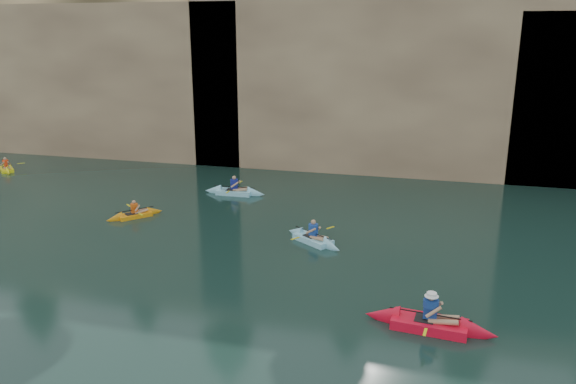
# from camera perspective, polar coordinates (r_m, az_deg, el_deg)

# --- Properties ---
(ground) EXTENTS (160.00, 160.00, 0.00)m
(ground) POSITION_cam_1_polar(r_m,az_deg,el_deg) (15.17, -7.37, -17.80)
(ground) COLOR black
(ground) RESTS_ON ground
(cliff) EXTENTS (70.00, 16.00, 12.00)m
(cliff) POSITION_cam_1_polar(r_m,az_deg,el_deg) (41.97, 8.22, 12.55)
(cliff) COLOR tan
(cliff) RESTS_ON ground
(cliff_slab_west) EXTENTS (26.00, 2.40, 10.56)m
(cliff_slab_west) POSITION_cam_1_polar(r_m,az_deg,el_deg) (42.48, -21.61, 10.68)
(cliff_slab_west) COLOR tan
(cliff_slab_west) RESTS_ON ground
(cliff_slab_center) EXTENTS (24.00, 2.40, 11.40)m
(cliff_slab_center) POSITION_cam_1_polar(r_m,az_deg,el_deg) (34.43, 10.04, 11.25)
(cliff_slab_center) COLOR tan
(cliff_slab_center) RESTS_ON ground
(sea_cave_west) EXTENTS (4.50, 1.00, 4.00)m
(sea_cave_west) POSITION_cam_1_polar(r_m,az_deg,el_deg) (41.18, -19.41, 6.14)
(sea_cave_west) COLOR black
(sea_cave_west) RESTS_ON ground
(sea_cave_center) EXTENTS (3.50, 1.00, 3.20)m
(sea_cave_center) POSITION_cam_1_polar(r_m,az_deg,el_deg) (35.39, -0.12, 4.91)
(sea_cave_center) COLOR black
(sea_cave_center) RESTS_ON ground
(sea_cave_east) EXTENTS (5.00, 1.00, 4.50)m
(sea_cave_east) POSITION_cam_1_polar(r_m,az_deg,el_deg) (34.47, 23.04, 4.43)
(sea_cave_east) COLOR black
(sea_cave_east) RESTS_ON ground
(main_kayaker) EXTENTS (3.91, 2.58, 1.43)m
(main_kayaker) POSITION_cam_1_polar(r_m,az_deg,el_deg) (17.36, 14.18, -12.78)
(main_kayaker) COLOR red
(main_kayaker) RESTS_ON ground
(kayaker_orange) EXTENTS (2.25, 2.46, 1.03)m
(kayaker_orange) POSITION_cam_1_polar(r_m,az_deg,el_deg) (27.33, -15.30, -2.23)
(kayaker_orange) COLOR orange
(kayaker_orange) RESTS_ON ground
(kayaker_ltblue_near) EXTENTS (2.95, 2.36, 1.21)m
(kayaker_ltblue_near) POSITION_cam_1_polar(r_m,az_deg,el_deg) (23.31, 2.57, -4.77)
(kayaker_ltblue_near) COLOR #90D8F1
(kayaker_ltblue_near) RESTS_ON ground
(kayaker_yellow) EXTENTS (2.38, 2.27, 1.08)m
(kayaker_yellow) POSITION_cam_1_polar(r_m,az_deg,el_deg) (39.30, -26.69, 2.12)
(kayaker_yellow) COLOR yellow
(kayaker_yellow) RESTS_ON ground
(kayaker_ltblue_mid) EXTENTS (3.36, 2.50, 1.28)m
(kayaker_ltblue_mid) POSITION_cam_1_polar(r_m,az_deg,el_deg) (30.16, -5.46, 0.04)
(kayaker_ltblue_mid) COLOR #93DCF5
(kayaker_ltblue_mid) RESTS_ON ground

